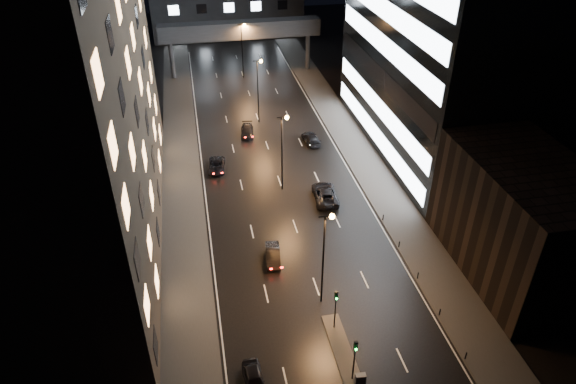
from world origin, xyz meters
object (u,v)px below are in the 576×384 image
(utility_cabinet, at_px, (360,380))
(car_away_b, at_px, (273,255))
(car_away_a, at_px, (254,380))
(car_away_c, at_px, (217,166))
(car_toward_b, at_px, (311,138))
(car_away_d, at_px, (247,131))
(car_toward_a, at_px, (325,194))

(utility_cabinet, bearing_deg, car_away_b, 109.45)
(car_away_a, distance_m, car_away_c, 34.36)
(car_away_a, bearing_deg, utility_cabinet, -14.63)
(car_away_a, bearing_deg, car_toward_b, 67.58)
(car_away_d, relative_size, car_toward_b, 0.96)
(car_away_c, distance_m, car_toward_b, 15.22)
(car_away_b, height_order, utility_cabinet, utility_cabinet)
(car_away_b, bearing_deg, car_away_a, -98.78)
(car_toward_a, relative_size, utility_cabinet, 4.69)
(car_away_b, relative_size, car_toward_a, 0.71)
(car_away_b, height_order, car_away_c, car_away_b)
(car_away_a, xyz_separation_m, car_toward_b, (14.07, 39.56, 0.02))
(car_away_c, height_order, car_away_d, car_away_d)
(car_away_c, distance_m, utility_cabinet, 37.07)
(car_away_c, xyz_separation_m, car_toward_b, (14.30, 5.20, 0.05))
(car_toward_b, distance_m, utility_cabinet, 41.69)
(car_away_a, relative_size, car_away_d, 0.86)
(car_toward_b, bearing_deg, car_away_d, -28.23)
(car_away_a, xyz_separation_m, car_away_d, (5.16, 43.82, -0.00))
(car_away_b, bearing_deg, utility_cabinet, -68.93)
(car_away_d, bearing_deg, car_toward_b, -17.95)
(car_away_a, height_order, car_toward_b, car_toward_b)
(car_away_b, xyz_separation_m, car_toward_b, (10.00, 24.89, 0.01))
(car_away_b, distance_m, car_away_d, 29.17)
(car_away_d, bearing_deg, car_away_a, -89.14)
(car_away_b, relative_size, car_away_c, 0.89)
(car_away_b, relative_size, car_away_d, 0.90)
(car_toward_a, height_order, car_toward_b, car_toward_a)
(car_away_c, height_order, car_toward_a, car_toward_a)
(car_away_a, height_order, car_away_c, car_away_a)
(car_away_b, bearing_deg, car_away_d, 94.58)
(car_away_a, distance_m, car_toward_a, 27.55)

